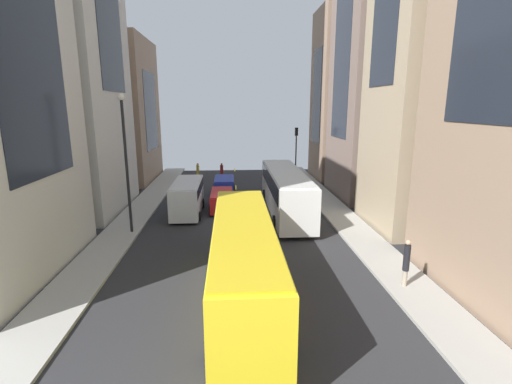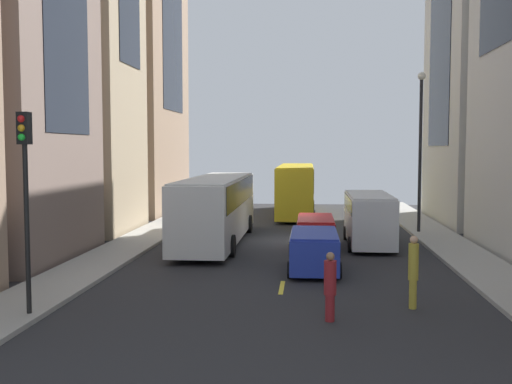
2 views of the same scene
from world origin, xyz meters
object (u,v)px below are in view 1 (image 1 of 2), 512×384
Objects in this scene: car_blue_0 at (224,185)px; pedestrian_waiting_curb at (222,171)px; car_red_1 at (222,199)px; traffic_light_near_corner at (296,143)px; city_bus_white at (285,188)px; pedestrian_crossing_near at (198,172)px; pedestrian_walking_far at (406,261)px; streetcar_yellow at (244,256)px; delivery_van_white at (187,195)px.

pedestrian_waiting_curb is at bearing -86.75° from car_blue_0.
car_red_1 is at bearing -31.12° from pedestrian_waiting_curb.
car_red_1 is 0.75× the size of traffic_light_near_corner.
car_blue_0 is 0.71× the size of traffic_light_near_corner.
city_bus_white reaches higher than car_blue_0.
pedestrian_walking_far is (-11.52, 24.71, 0.14)m from pedestrian_crossing_near.
streetcar_yellow reaches higher than car_red_1.
car_red_1 is at bearing 88.82° from car_blue_0.
city_bus_white is 14.58m from traffic_light_near_corner.
pedestrian_waiting_curb is at bearing -100.03° from delivery_van_white.
city_bus_white is 6.49× the size of pedestrian_waiting_curb.
city_bus_white is 1.04× the size of streetcar_yellow.
car_blue_0 is (-2.74, -6.52, -0.59)m from delivery_van_white.
streetcar_yellow reaches higher than car_blue_0.
pedestrian_walking_far reaches higher than pedestrian_crossing_near.
car_red_1 is 2.19× the size of pedestrian_waiting_curb.
traffic_light_near_corner reaches higher than pedestrian_walking_far.
delivery_van_white is 17.22m from pedestrian_walking_far.
pedestrian_walking_far reaches higher than pedestrian_waiting_curb.
delivery_van_white is 17.73m from traffic_light_near_corner.
traffic_light_near_corner is (-8.23, -12.80, 3.22)m from car_red_1.
streetcar_yellow is at bearing 53.38° from pedestrian_walking_far.
traffic_light_near_corner reaches higher than pedestrian_crossing_near.
pedestrian_walking_far is at bearing -174.65° from streetcar_yellow.
streetcar_yellow is 14.74m from car_red_1.
car_red_1 is 1.92× the size of pedestrian_walking_far.
car_blue_0 is at bearing -54.31° from city_bus_white.
pedestrian_waiting_curb is (1.53, -26.96, -1.09)m from streetcar_yellow.
car_red_1 is (0.11, 5.54, -0.03)m from car_blue_0.
pedestrian_walking_far reaches higher than car_red_1.
car_blue_0 is 5.54m from car_red_1.
car_blue_0 is 1.82× the size of pedestrian_walking_far.
car_red_1 is at bearing -85.07° from streetcar_yellow.
pedestrian_waiting_curb is at bearing -68.81° from city_bus_white.
city_bus_white reaches higher than delivery_van_white.
car_red_1 is at bearing -9.94° from pedestrian_walking_far.
traffic_light_near_corner is at bearing 175.76° from pedestrian_crossing_near.
car_blue_0 reaches higher than car_red_1.
streetcar_yellow is at bearing 105.89° from delivery_van_white.
streetcar_yellow is 3.00× the size of car_blue_0.
delivery_van_white is 2.75× the size of pedestrian_crossing_near.
traffic_light_near_corner reaches higher than pedestrian_waiting_curb.
delivery_van_white is (7.62, -0.28, -0.49)m from city_bus_white.
delivery_van_white reaches higher than car_blue_0.
pedestrian_waiting_curb is 0.34× the size of traffic_light_near_corner.
city_bus_white is 13.89m from streetcar_yellow.
pedestrian_waiting_curb is (5.26, -13.58, -0.98)m from city_bus_white.
pedestrian_waiting_curb is (-2.53, -1.56, -0.17)m from pedestrian_crossing_near.
car_blue_0 is 2.07× the size of pedestrian_waiting_curb.
delivery_van_white is at bearing -0.77° from pedestrian_walking_far.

